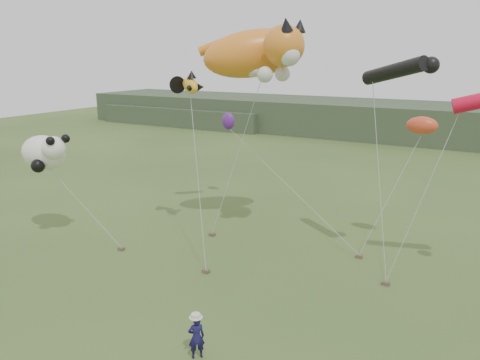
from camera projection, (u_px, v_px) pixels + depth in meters
name	position (u px, v px, depth m)	size (l,w,h in m)	color
ground	(195.00, 314.00, 17.50)	(120.00, 120.00, 0.00)	#385123
headland	(385.00, 121.00, 56.16)	(90.00, 13.00, 4.00)	#2D3D28
festival_attendant	(196.00, 337.00, 14.84)	(0.53, 0.35, 1.46)	#151141
sandbag_anchors	(252.00, 257.00, 22.31)	(12.65, 5.17, 0.15)	brown
cat_kite	(260.00, 53.00, 23.12)	(6.89, 5.14, 3.13)	orange
fish_kite	(185.00, 85.00, 23.28)	(2.44, 1.58, 1.23)	gold
tube_kites	(451.00, 82.00, 18.55)	(7.42, 2.50, 2.28)	black
panda_kite	(45.00, 152.00, 24.01)	(3.12, 2.02, 1.94)	white
misc_kites	(335.00, 123.00, 24.96)	(13.40, 3.58, 1.90)	#CE4224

